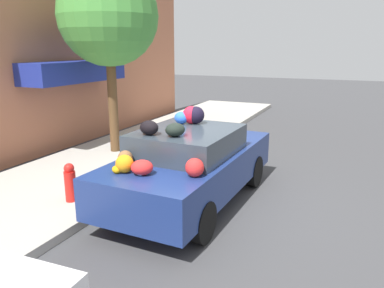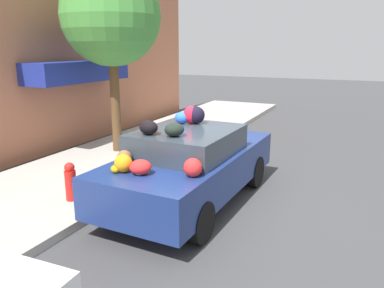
% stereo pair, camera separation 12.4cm
% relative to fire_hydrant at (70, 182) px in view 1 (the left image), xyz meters
% --- Properties ---
extents(ground_plane, '(60.00, 60.00, 0.00)m').
position_rel_fire_hydrant_xyz_m(ground_plane, '(1.16, -1.79, -0.49)').
color(ground_plane, '#424244').
extents(sidewalk_curb, '(24.00, 3.20, 0.15)m').
position_rel_fire_hydrant_xyz_m(sidewalk_curb, '(1.16, 0.91, -0.42)').
color(sidewalk_curb, '#B2ADA3').
rests_on(sidewalk_curb, ground).
extents(street_tree, '(2.45, 2.45, 4.63)m').
position_rel_fire_hydrant_xyz_m(street_tree, '(3.11, 1.25, 3.04)').
color(street_tree, brown).
rests_on(street_tree, sidewalk_curb).
extents(fire_hydrant, '(0.20, 0.20, 0.70)m').
position_rel_fire_hydrant_xyz_m(fire_hydrant, '(0.00, 0.00, 0.00)').
color(fire_hydrant, red).
rests_on(fire_hydrant, sidewalk_curb).
extents(art_car, '(4.23, 1.91, 1.75)m').
position_rel_fire_hydrant_xyz_m(art_car, '(1.13, -1.84, 0.28)').
color(art_car, navy).
rests_on(art_car, ground).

